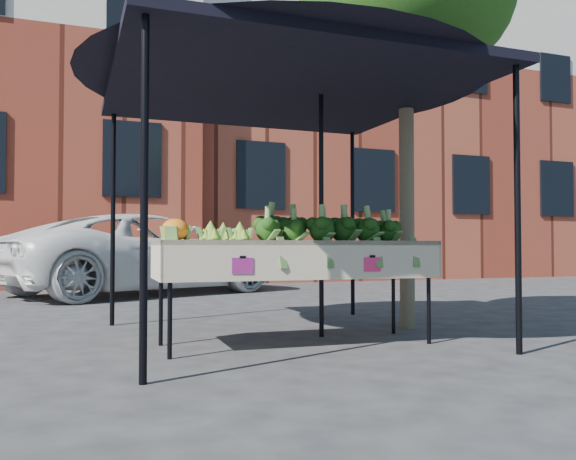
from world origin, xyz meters
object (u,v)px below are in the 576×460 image
object	(u,v)px
canopy	(284,191)
vehicle	(148,153)
street_tree	(406,114)
table	(296,293)

from	to	relation	value
canopy	vehicle	bearing A→B (deg)	95.64
vehicle	street_tree	bearing A→B (deg)	175.95
table	street_tree	bearing A→B (deg)	20.52
canopy	street_tree	size ratio (longest dim) A/B	0.70
table	vehicle	xyz separation A→B (m)	(-0.53, 6.17, 2.14)
canopy	vehicle	size ratio (longest dim) A/B	0.61
canopy	vehicle	distance (m)	5.91
table	canopy	xyz separation A→B (m)	(0.04, 0.41, 0.92)
vehicle	street_tree	xyz separation A→B (m)	(1.99, -5.62, -0.34)
table	canopy	world-z (taller)	canopy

